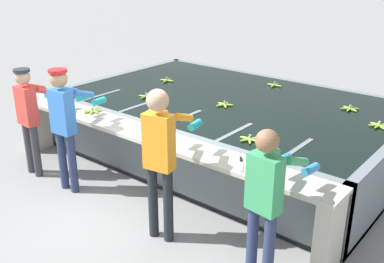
{
  "coord_description": "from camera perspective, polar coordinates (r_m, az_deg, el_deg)",
  "views": [
    {
      "loc": [
        3.81,
        -3.51,
        2.98
      ],
      "look_at": [
        0.0,
        1.17,
        0.63
      ],
      "focal_mm": 42.0,
      "sensor_mm": 36.0,
      "label": 1
    }
  ],
  "objects": [
    {
      "name": "ground_plane",
      "position": [
        5.98,
        -7.18,
        -8.83
      ],
      "size": [
        80.0,
        80.0,
        0.0
      ],
      "primitive_type": "plane",
      "color": "gray",
      "rests_on": "ground"
    },
    {
      "name": "wash_tank",
      "position": [
        7.25,
        4.7,
        0.72
      ],
      "size": [
        5.2,
        3.35,
        0.9
      ],
      "color": "slate",
      "rests_on": "ground"
    },
    {
      "name": "work_ledge",
      "position": [
        5.82,
        -5.89,
        -2.39
      ],
      "size": [
        5.2,
        0.45,
        0.9
      ],
      "color": "#B7B2A3",
      "rests_on": "ground"
    },
    {
      "name": "worker_0",
      "position": [
        6.72,
        -19.92,
        2.31
      ],
      "size": [
        0.42,
        0.72,
        1.57
      ],
      "color": "#38383D",
      "rests_on": "ground"
    },
    {
      "name": "worker_1",
      "position": [
        6.06,
        -15.85,
        1.62
      ],
      "size": [
        0.44,
        0.73,
        1.68
      ],
      "color": "navy",
      "rests_on": "ground"
    },
    {
      "name": "worker_2",
      "position": [
        4.78,
        -3.99,
        -2.49
      ],
      "size": [
        0.48,
        0.74,
        1.75
      ],
      "color": "#1E2328",
      "rests_on": "ground"
    },
    {
      "name": "worker_3",
      "position": [
        4.22,
        9.4,
        -7.83
      ],
      "size": [
        0.46,
        0.73,
        1.59
      ],
      "color": "navy",
      "rests_on": "ground"
    },
    {
      "name": "banana_bunch_floating_0",
      "position": [
        7.92,
        10.43,
        5.81
      ],
      "size": [
        0.28,
        0.28,
        0.08
      ],
      "color": "#7FAD33",
      "rests_on": "wash_tank"
    },
    {
      "name": "banana_bunch_floating_1",
      "position": [
        6.75,
        4.14,
        3.43
      ],
      "size": [
        0.27,
        0.27,
        0.08
      ],
      "color": "#8CB738",
      "rests_on": "wash_tank"
    },
    {
      "name": "banana_bunch_floating_2",
      "position": [
        6.39,
        22.67,
        0.72
      ],
      "size": [
        0.28,
        0.28,
        0.08
      ],
      "color": "#7FAD33",
      "rests_on": "wash_tank"
    },
    {
      "name": "banana_bunch_floating_3",
      "position": [
        8.12,
        -3.19,
        6.51
      ],
      "size": [
        0.28,
        0.28,
        0.08
      ],
      "color": "#8CB738",
      "rests_on": "wash_tank"
    },
    {
      "name": "banana_bunch_floating_4",
      "position": [
        5.49,
        7.37,
        -0.97
      ],
      "size": [
        0.28,
        0.26,
        0.08
      ],
      "color": "#93BC3D",
      "rests_on": "wash_tank"
    },
    {
      "name": "banana_bunch_floating_5",
      "position": [
        6.95,
        19.42,
        2.75
      ],
      "size": [
        0.27,
        0.28,
        0.08
      ],
      "color": "#75A333",
      "rests_on": "wash_tank"
    },
    {
      "name": "banana_bunch_floating_6",
      "position": [
        7.18,
        -5.81,
        4.47
      ],
      "size": [
        0.28,
        0.27,
        0.08
      ],
      "color": "#75A333",
      "rests_on": "wash_tank"
    },
    {
      "name": "banana_bunch_ledge_0",
      "position": [
        6.6,
        -12.5,
        2.56
      ],
      "size": [
        0.27,
        0.28,
        0.08
      ],
      "color": "#7FAD33",
      "rests_on": "work_ledge"
    },
    {
      "name": "knife_0",
      "position": [
        4.9,
        6.24,
        -3.85
      ],
      "size": [
        0.22,
        0.3,
        0.02
      ],
      "color": "silver",
      "rests_on": "work_ledge"
    }
  ]
}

